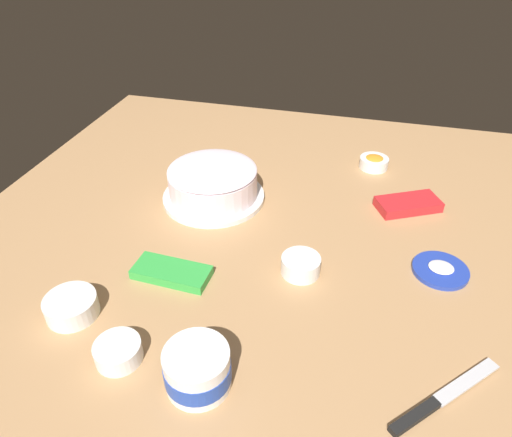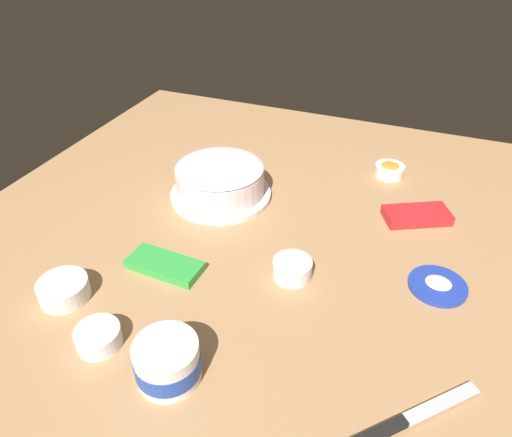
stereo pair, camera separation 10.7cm
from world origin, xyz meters
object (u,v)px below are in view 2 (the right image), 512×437
at_px(sprinkle_bowl_orange, 390,170).
at_px(candy_box_lower, 417,215).
at_px(frosting_tub, 167,361).
at_px(sprinkle_bowl_yellow, 98,336).
at_px(spreading_knife, 405,421).
at_px(sprinkle_bowl_green, 292,268).
at_px(frosting_tub_lid, 438,285).
at_px(candy_box_upper, 165,265).
at_px(sprinkle_bowl_blue, 64,289).
at_px(frosted_cake, 220,181).

xyz_separation_m(sprinkle_bowl_orange, candy_box_lower, (0.09, -0.19, -0.01)).
distance_m(frosting_tub, sprinkle_bowl_yellow, 0.15).
xyz_separation_m(spreading_knife, sprinkle_bowl_green, (-0.26, 0.25, 0.01)).
height_order(frosting_tub_lid, sprinkle_bowl_yellow, sprinkle_bowl_yellow).
xyz_separation_m(frosting_tub_lid, candy_box_upper, (-0.54, -0.15, 0.00)).
distance_m(sprinkle_bowl_yellow, sprinkle_bowl_blue, 0.15).
distance_m(sprinkle_bowl_green, sprinkle_bowl_yellow, 0.39).
distance_m(frosting_tub, frosting_tub_lid, 0.55).
bearing_deg(candy_box_upper, spreading_knife, -15.12).
xyz_separation_m(frosted_cake, frosting_tub, (0.15, -0.52, -0.01)).
bearing_deg(spreading_knife, candy_box_lower, 94.22).
xyz_separation_m(frosted_cake, candy_box_lower, (0.48, 0.08, -0.03)).
bearing_deg(frosted_cake, sprinkle_bowl_blue, -106.41).
height_order(sprinkle_bowl_orange, candy_box_upper, sprinkle_bowl_orange).
height_order(sprinkle_bowl_orange, sprinkle_bowl_green, sprinkle_bowl_green).
bearing_deg(frosting_tub, sprinkle_bowl_orange, 73.35).
distance_m(sprinkle_bowl_orange, sprinkle_bowl_green, 0.51).
bearing_deg(sprinkle_bowl_blue, sprinkle_bowl_yellow, -27.68).
bearing_deg(sprinkle_bowl_yellow, frosting_tub_lid, 33.91).
height_order(sprinkle_bowl_yellow, candy_box_upper, sprinkle_bowl_yellow).
bearing_deg(sprinkle_bowl_yellow, sprinkle_bowl_blue, 152.32).
distance_m(sprinkle_bowl_orange, sprinkle_bowl_blue, 0.88).
bearing_deg(frosting_tub_lid, sprinkle_bowl_green, -165.36).
distance_m(frosting_tub_lid, spreading_knife, 0.32).
distance_m(spreading_knife, sprinkle_bowl_blue, 0.66).
bearing_deg(candy_box_upper, frosted_cake, 94.82).
bearing_deg(sprinkle_bowl_blue, spreading_knife, -2.13).
bearing_deg(sprinkle_bowl_yellow, spreading_knife, 5.01).
height_order(frosting_tub_lid, sprinkle_bowl_blue, sprinkle_bowl_blue).
bearing_deg(sprinkle_bowl_yellow, candy_box_lower, 50.98).
xyz_separation_m(sprinkle_bowl_yellow, candy_box_upper, (0.01, 0.21, -0.01)).
height_order(frosting_tub_lid, candy_box_lower, candy_box_lower).
height_order(sprinkle_bowl_blue, candy_box_upper, sprinkle_bowl_blue).
bearing_deg(candy_box_lower, spreading_knife, -113.17).
relative_size(frosted_cake, candy_box_lower, 1.68).
bearing_deg(frosted_cake, sprinkle_bowl_orange, 34.84).
height_order(sprinkle_bowl_green, sprinkle_bowl_yellow, sprinkle_bowl_green).
bearing_deg(sprinkle_bowl_orange, frosting_tub_lid, -69.13).
distance_m(spreading_knife, sprinkle_bowl_green, 0.36).
bearing_deg(spreading_knife, frosted_cake, 138.38).
bearing_deg(frosting_tub, spreading_knife, 8.85).
bearing_deg(sprinkle_bowl_blue, frosting_tub_lid, 23.60).
bearing_deg(sprinkle_bowl_green, candy_box_lower, 53.92).
distance_m(frosting_tub, sprinkle_bowl_blue, 0.30).
height_order(frosted_cake, candy_box_lower, frosted_cake).
height_order(frosting_tub_lid, sprinkle_bowl_orange, sprinkle_bowl_orange).
bearing_deg(sprinkle_bowl_orange, sprinkle_bowl_green, -104.30).
distance_m(frosted_cake, frosting_tub, 0.55).
distance_m(frosting_tub, candy_box_lower, 0.69).
xyz_separation_m(spreading_knife, candy_box_upper, (-0.52, 0.17, 0.00)).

